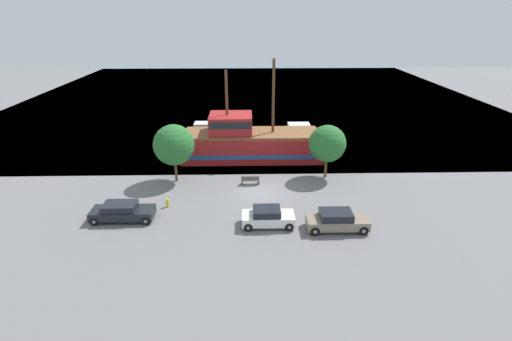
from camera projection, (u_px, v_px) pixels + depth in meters
name	position (u px, v px, depth m)	size (l,w,h in m)	color
ground_plane	(260.00, 192.00, 34.88)	(160.00, 160.00, 0.00)	slate
water_surface	(252.00, 94.00, 75.69)	(80.00, 80.00, 0.00)	teal
pirate_ship	(251.00, 142.00, 42.29)	(15.95, 4.99, 10.37)	#A31E1E
moored_boat_dockside	(206.00, 132.00, 49.77)	(5.29, 2.28, 1.81)	navy
moored_boat_outer	(302.00, 132.00, 49.83)	(6.67, 2.45, 1.68)	#B7B2A8
parked_car_curb_front	(337.00, 220.00, 28.63)	(4.40, 1.88, 1.45)	#7F705B
parked_car_curb_mid	(122.00, 212.00, 29.98)	(4.66, 1.88, 1.37)	black
parked_car_curb_rear	(268.00, 217.00, 29.19)	(3.83, 1.86, 1.39)	white
fire_hydrant	(167.00, 202.00, 32.05)	(0.42, 0.25, 0.76)	yellow
bench_promenade_east	(250.00, 180.00, 36.19)	(1.62, 0.45, 0.85)	#4C4742
tree_row_east	(174.00, 145.00, 35.83)	(3.70, 3.70, 5.35)	brown
tree_row_mideast	(327.00, 144.00, 36.76)	(3.44, 3.44, 5.04)	brown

